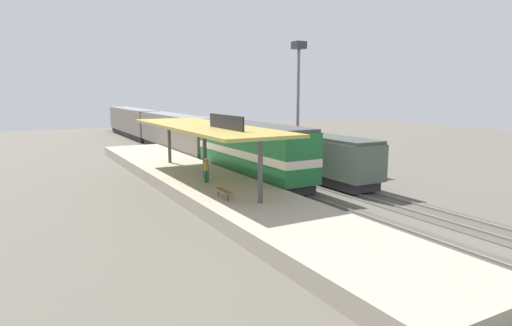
% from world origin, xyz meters
% --- Properties ---
extents(ground_plane, '(120.00, 120.00, 0.00)m').
position_xyz_m(ground_plane, '(2.00, 0.00, 0.00)').
color(ground_plane, '#5B564C').
extents(track_near, '(3.20, 110.00, 0.16)m').
position_xyz_m(track_near, '(0.00, 0.00, 0.03)').
color(track_near, '#4E4941').
rests_on(track_near, ground).
extents(track_far, '(3.20, 110.00, 0.16)m').
position_xyz_m(track_far, '(4.60, 0.00, 0.03)').
color(track_far, '#4E4941').
rests_on(track_far, ground).
extents(platform, '(6.00, 44.00, 0.90)m').
position_xyz_m(platform, '(-4.60, 0.00, 0.45)').
color(platform, '#A89E89').
rests_on(platform, ground).
extents(station_canopy, '(5.20, 18.00, 4.70)m').
position_xyz_m(station_canopy, '(-4.60, -0.09, 4.53)').
color(station_canopy, '#47474C').
rests_on(station_canopy, platform).
extents(platform_bench, '(0.44, 1.70, 0.50)m').
position_xyz_m(platform_bench, '(-6.00, -6.10, 1.34)').
color(platform_bench, '#333338').
rests_on(platform_bench, platform).
extents(locomotive, '(2.93, 14.43, 4.44)m').
position_xyz_m(locomotive, '(0.00, 1.48, 2.41)').
color(locomotive, '#28282D').
rests_on(locomotive, track_near).
extents(passenger_carriage_front, '(2.90, 20.00, 4.24)m').
position_xyz_m(passenger_carriage_front, '(0.00, 19.48, 2.31)').
color(passenger_carriage_front, '#28282D').
rests_on(passenger_carriage_front, track_near).
extents(passenger_carriage_rear, '(2.90, 20.00, 4.24)m').
position_xyz_m(passenger_carriage_rear, '(0.00, 40.28, 2.31)').
color(passenger_carriage_rear, '#28282D').
rests_on(passenger_carriage_rear, track_near).
extents(freight_car, '(2.80, 12.00, 3.54)m').
position_xyz_m(freight_car, '(4.60, -1.16, 1.97)').
color(freight_car, '#28282D').
rests_on(freight_car, track_far).
extents(light_mast, '(1.10, 1.10, 11.70)m').
position_xyz_m(light_mast, '(7.80, 6.45, 8.40)').
color(light_mast, slate).
rests_on(light_mast, ground).
extents(person_waiting, '(0.34, 0.34, 1.71)m').
position_xyz_m(person_waiting, '(-5.09, -1.44, 1.85)').
color(person_waiting, '#23603D').
rests_on(person_waiting, platform).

